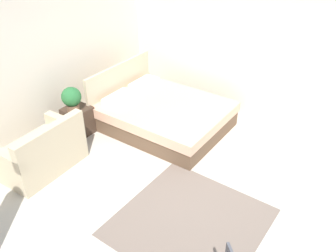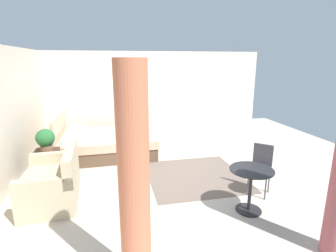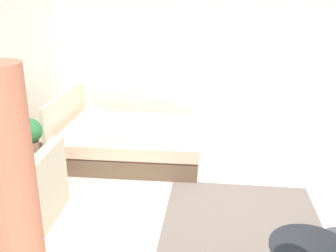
% 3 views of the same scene
% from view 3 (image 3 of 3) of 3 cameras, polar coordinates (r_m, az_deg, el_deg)
% --- Properties ---
extents(ground_plane, '(8.75, 9.38, 0.02)m').
position_cam_3_polar(ground_plane, '(4.94, 7.98, -12.25)').
color(ground_plane, '#B2A899').
extents(wall_right, '(0.12, 6.38, 2.50)m').
position_cam_3_polar(wall_right, '(7.22, 8.28, 8.57)').
color(wall_right, beige).
rests_on(wall_right, ground).
extents(area_rug, '(1.86, 1.84, 0.01)m').
position_cam_3_polar(area_rug, '(4.74, 10.90, -13.69)').
color(area_rug, '#66564C').
rests_on(area_rug, ground).
extents(bed, '(1.82, 2.26, 1.03)m').
position_cam_3_polar(bed, '(6.32, -5.87, -2.14)').
color(bed, brown).
rests_on(bed, ground).
extents(couch, '(1.31, 0.87, 0.88)m').
position_cam_3_polar(couch, '(4.75, -21.17, -10.47)').
color(couch, tan).
rests_on(couch, ground).
extents(nightstand, '(0.45, 0.45, 0.52)m').
position_cam_3_polar(nightstand, '(5.73, -19.18, -5.51)').
color(nightstand, '#38281E').
rests_on(nightstand, ground).
extents(potted_plant, '(0.34, 0.34, 0.46)m').
position_cam_3_polar(potted_plant, '(5.45, -19.86, -1.00)').
color(potted_plant, brown).
rests_on(potted_plant, nightstand).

